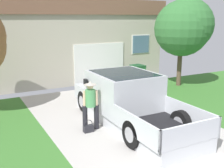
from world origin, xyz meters
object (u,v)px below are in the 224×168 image
at_px(pickup_truck, 126,100).
at_px(person_with_hat, 91,103).
at_px(house_with_garage, 57,39).
at_px(neighbor_tree, 185,27).
at_px(wheeled_trash_bin, 138,74).
at_px(handbag, 88,128).

xyz_separation_m(pickup_truck, person_with_hat, (-1.38, -0.11, 0.11)).
relative_size(house_with_garage, neighbor_tree, 2.52).
relative_size(pickup_truck, person_with_hat, 3.49).
bearing_deg(house_with_garage, person_with_hat, -100.97).
bearing_deg(person_with_hat, neighbor_tree, 42.76).
xyz_separation_m(neighbor_tree, wheeled_trash_bin, (-1.95, 1.27, -2.49)).
bearing_deg(wheeled_trash_bin, person_with_hat, -137.22).
xyz_separation_m(handbag, neighbor_tree, (6.77, 3.22, 2.96)).
relative_size(person_with_hat, wheeled_trash_bin, 1.46).
bearing_deg(wheeled_trash_bin, handbag, -137.07).
height_order(house_with_garage, wheeled_trash_bin, house_with_garage).
bearing_deg(neighbor_tree, handbag, -154.57).
bearing_deg(handbag, person_with_hat, 46.68).
distance_m(person_with_hat, neighbor_tree, 7.60).
bearing_deg(person_with_hat, handbag, -115.28).
xyz_separation_m(handbag, wheeled_trash_bin, (4.82, 4.49, 0.47)).
bearing_deg(house_with_garage, wheeled_trash_bin, -56.28).
relative_size(person_with_hat, neighbor_tree, 0.35).
relative_size(house_with_garage, wheeled_trash_bin, 10.41).
height_order(person_with_hat, neighbor_tree, neighbor_tree).
distance_m(pickup_truck, house_with_garage, 8.77).
height_order(handbag, neighbor_tree, neighbor_tree).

